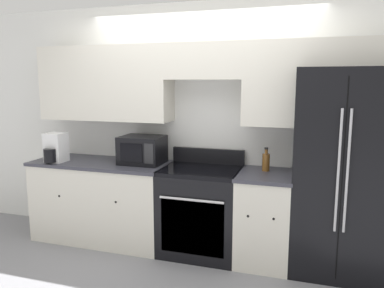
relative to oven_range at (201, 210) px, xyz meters
name	(u,v)px	position (x,y,z in m)	size (l,w,h in m)	color
ground_plane	(183,264)	(-0.10, -0.31, -0.45)	(12.00, 12.00, 0.00)	gray
wall_back	(199,108)	(-0.10, 0.27, 1.04)	(8.00, 0.39, 2.60)	white
lower_cabinets_left	(103,200)	(-1.15, 0.00, 0.00)	(1.54, 0.64, 0.90)	silver
lower_cabinets_right	(264,218)	(0.65, 0.00, 0.00)	(0.53, 0.64, 0.90)	silver
oven_range	(201,210)	(0.00, 0.00, 0.00)	(0.79, 0.65, 1.06)	black
refrigerator	(339,172)	(1.31, 0.04, 0.49)	(0.81, 0.74, 1.89)	black
microwave	(142,150)	(-0.67, 0.05, 0.59)	(0.45, 0.37, 0.30)	black
bottle	(266,162)	(0.64, 0.11, 0.54)	(0.07, 0.07, 0.24)	brown
coffee_maker	(55,149)	(-1.62, -0.17, 0.59)	(0.20, 0.27, 0.32)	white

